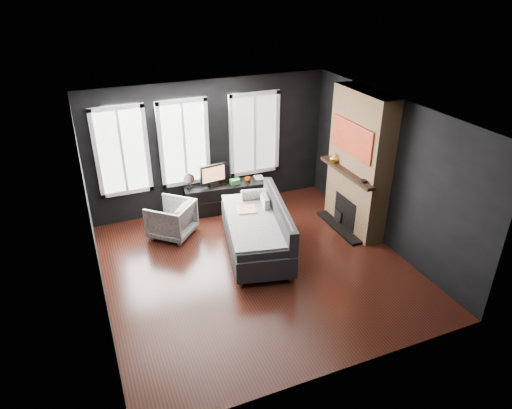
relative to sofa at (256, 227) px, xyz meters
name	(u,v)px	position (x,y,z in m)	size (l,w,h in m)	color
floor	(257,267)	(-0.18, -0.50, -0.48)	(5.00, 5.00, 0.00)	black
ceiling	(257,114)	(-0.18, -0.50, 2.22)	(5.00, 5.00, 0.00)	white
wall_back	(211,146)	(-0.18, 2.00, 0.87)	(5.00, 0.02, 2.70)	black
wall_left	(93,227)	(-2.68, -0.50, 0.87)	(0.02, 5.00, 2.70)	black
wall_right	(388,173)	(2.32, -0.50, 0.87)	(0.02, 5.00, 2.70)	black
windows	(186,99)	(-0.63, 1.96, 1.90)	(4.00, 0.16, 1.76)	white
fireplace	(359,163)	(2.12, 0.10, 0.87)	(0.70, 1.62, 2.70)	#93724C
sofa	(256,227)	(0.00, 0.00, 0.00)	(1.11, 2.22, 0.95)	#27272A
stripe_pillow	(265,205)	(0.33, 0.36, 0.21)	(0.09, 0.37, 0.37)	gray
armchair	(171,217)	(-1.28, 1.10, -0.09)	(0.75, 0.70, 0.77)	silver
media_console	(226,196)	(0.02, 1.74, -0.18)	(1.73, 0.54, 0.60)	black
monitor	(213,174)	(-0.23, 1.74, 0.38)	(0.58, 0.12, 0.52)	black
desk_fan	(189,180)	(-0.72, 1.81, 0.28)	(0.23, 0.23, 0.32)	#A9A9A9
mug	(248,179)	(0.50, 1.66, 0.18)	(0.12, 0.09, 0.12)	#E25F0F
book	(254,173)	(0.68, 1.74, 0.24)	(0.18, 0.02, 0.25)	#B2A889
storage_box	(235,182)	(0.20, 1.63, 0.17)	(0.20, 0.12, 0.11)	#2B6735
mantel_vase	(335,158)	(1.87, 0.55, 0.85)	(0.19, 0.20, 0.19)	gold
mantel_clock	(364,181)	(1.87, -0.45, 0.77)	(0.12, 0.12, 0.04)	black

